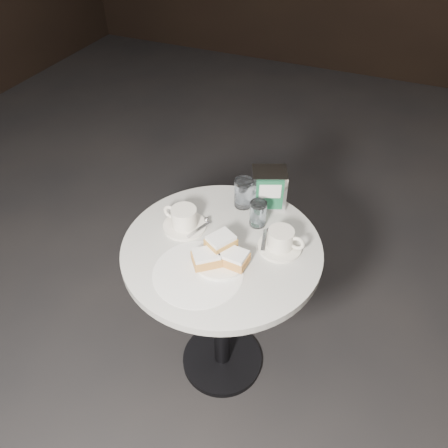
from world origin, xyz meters
TOP-DOWN VIEW (x-y plane):
  - ground at (0.00, 0.00)m, footprint 7.00×7.00m
  - cafe_table at (0.00, 0.00)m, footprint 0.70×0.70m
  - sugar_spill at (-0.02, -0.15)m, footprint 0.31×0.31m
  - beignet_plate at (0.03, -0.07)m, footprint 0.23×0.23m
  - coffee_cup_left at (-0.16, 0.04)m, footprint 0.17×0.17m
  - coffee_cup_right at (0.19, 0.07)m, footprint 0.16×0.16m
  - water_glass_left at (-0.01, 0.24)m, footprint 0.07×0.07m
  - water_glass_right at (0.07, 0.16)m, footprint 0.06×0.06m
  - napkin_dispenser at (0.07, 0.28)m, footprint 0.16×0.14m

SIDE VIEW (x-z plane):
  - ground at x=0.00m, z-range 0.00..0.00m
  - cafe_table at x=0.00m, z-range 0.17..0.92m
  - sugar_spill at x=-0.02m, z-range 0.74..0.75m
  - beignet_plate at x=0.03m, z-range 0.73..0.82m
  - coffee_cup_right at x=0.19m, z-range 0.74..0.82m
  - coffee_cup_left at x=-0.16m, z-range 0.74..0.82m
  - water_glass_right at x=0.07m, z-range 0.74..0.84m
  - water_glass_left at x=-0.01m, z-range 0.74..0.86m
  - napkin_dispenser at x=0.07m, z-range 0.75..0.89m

